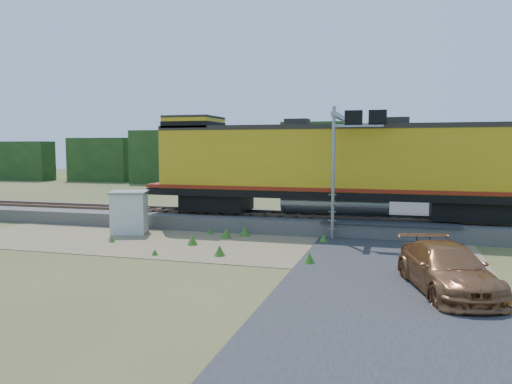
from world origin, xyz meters
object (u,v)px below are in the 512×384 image
(signal_gantry, at_px, (345,140))
(car, at_px, (447,269))
(shed, at_px, (129,212))
(locomotive, at_px, (329,165))

(signal_gantry, height_order, car, signal_gantry)
(signal_gantry, xyz_separation_m, car, (4.48, -10.43, -4.36))
(shed, height_order, car, shed)
(car, bearing_deg, locomotive, 100.28)
(locomotive, height_order, car, locomotive)
(shed, height_order, signal_gantry, signal_gantry)
(locomotive, distance_m, signal_gantry, 1.79)
(car, bearing_deg, signal_gantry, 97.56)
(locomotive, distance_m, shed, 11.51)
(car, bearing_deg, shed, 139.96)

